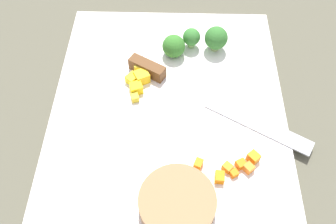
# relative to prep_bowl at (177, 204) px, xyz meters

# --- Properties ---
(ground_plane) EXTENTS (4.00, 4.00, 0.00)m
(ground_plane) POSITION_rel_prep_bowl_xyz_m (-0.15, -0.02, -0.03)
(ground_plane) COLOR #565442
(cutting_board) EXTENTS (0.50, 0.38, 0.01)m
(cutting_board) POSITION_rel_prep_bowl_xyz_m (-0.15, -0.02, -0.02)
(cutting_board) COLOR white
(cutting_board) RESTS_ON ground_plane
(prep_bowl) EXTENTS (0.10, 0.10, 0.03)m
(prep_bowl) POSITION_rel_prep_bowl_xyz_m (0.00, 0.00, 0.00)
(prep_bowl) COLOR #997148
(prep_bowl) RESTS_ON cutting_board
(chef_knife) EXTENTS (0.19, 0.30, 0.02)m
(chef_knife) POSITION_rel_prep_bowl_xyz_m (-0.21, 0.00, -0.01)
(chef_knife) COLOR silver
(chef_knife) RESTS_ON cutting_board
(carrot_dice_0) EXTENTS (0.02, 0.02, 0.01)m
(carrot_dice_0) POSITION_rel_prep_bowl_xyz_m (-0.06, 0.07, -0.01)
(carrot_dice_0) COLOR orange
(carrot_dice_0) RESTS_ON cutting_board
(carrot_dice_1) EXTENTS (0.02, 0.01, 0.01)m
(carrot_dice_1) POSITION_rel_prep_bowl_xyz_m (-0.04, 0.06, -0.01)
(carrot_dice_1) COLOR orange
(carrot_dice_1) RESTS_ON cutting_board
(carrot_dice_2) EXTENTS (0.01, 0.01, 0.01)m
(carrot_dice_2) POSITION_rel_prep_bowl_xyz_m (-0.05, 0.08, -0.01)
(carrot_dice_2) COLOR orange
(carrot_dice_2) RESTS_ON cutting_board
(carrot_dice_3) EXTENTS (0.02, 0.02, 0.01)m
(carrot_dice_3) POSITION_rel_prep_bowl_xyz_m (-0.06, 0.03, -0.01)
(carrot_dice_3) COLOR orange
(carrot_dice_3) RESTS_ON cutting_board
(carrot_dice_4) EXTENTS (0.02, 0.02, 0.01)m
(carrot_dice_4) POSITION_rel_prep_bowl_xyz_m (-0.06, 0.10, -0.01)
(carrot_dice_4) COLOR orange
(carrot_dice_4) RESTS_ON cutting_board
(carrot_dice_5) EXTENTS (0.02, 0.02, 0.01)m
(carrot_dice_5) POSITION_rel_prep_bowl_xyz_m (-0.07, 0.09, -0.01)
(carrot_dice_5) COLOR orange
(carrot_dice_5) RESTS_ON cutting_board
(carrot_dice_6) EXTENTS (0.02, 0.02, 0.02)m
(carrot_dice_6) POSITION_rel_prep_bowl_xyz_m (-0.08, 0.11, -0.01)
(carrot_dice_6) COLOR orange
(carrot_dice_6) RESTS_ON cutting_board
(pepper_dice_0) EXTENTS (0.03, 0.02, 0.02)m
(pepper_dice_0) POSITION_rel_prep_bowl_xyz_m (-0.22, -0.08, -0.01)
(pepper_dice_0) COLOR yellow
(pepper_dice_0) RESTS_ON cutting_board
(pepper_dice_1) EXTENTS (0.02, 0.02, 0.02)m
(pepper_dice_1) POSITION_rel_prep_bowl_xyz_m (-0.25, -0.06, -0.01)
(pepper_dice_1) COLOR yellow
(pepper_dice_1) RESTS_ON cutting_board
(pepper_dice_2) EXTENTS (0.02, 0.02, 0.01)m
(pepper_dice_2) POSITION_rel_prep_bowl_xyz_m (-0.18, -0.07, -0.01)
(pepper_dice_2) COLOR yellow
(pepper_dice_2) RESTS_ON cutting_board
(pepper_dice_3) EXTENTS (0.02, 0.03, 0.02)m
(pepper_dice_3) POSITION_rel_prep_bowl_xyz_m (-0.20, -0.07, -0.01)
(pepper_dice_3) COLOR yellow
(pepper_dice_3) RESTS_ON cutting_board
(pepper_dice_4) EXTENTS (0.03, 0.03, 0.02)m
(pepper_dice_4) POSITION_rel_prep_bowl_xyz_m (-0.22, -0.06, -0.01)
(pepper_dice_4) COLOR yellow
(pepper_dice_4) RESTS_ON cutting_board
(broccoli_floret_0) EXTENTS (0.04, 0.04, 0.04)m
(broccoli_floret_0) POSITION_rel_prep_bowl_xyz_m (-0.29, -0.01, 0.01)
(broccoli_floret_0) COLOR #81B359
(broccoli_floret_0) RESTS_ON cutting_board
(broccoli_floret_1) EXTENTS (0.04, 0.04, 0.05)m
(broccoli_floret_1) POSITION_rel_prep_bowl_xyz_m (-0.30, 0.07, 0.01)
(broccoli_floret_1) COLOR #95AA65
(broccoli_floret_1) RESTS_ON cutting_board
(broccoli_floret_2) EXTENTS (0.03, 0.03, 0.04)m
(broccoli_floret_2) POSITION_rel_prep_bowl_xyz_m (-0.31, 0.02, 0.01)
(broccoli_floret_2) COLOR #8AB463
(broccoli_floret_2) RESTS_ON cutting_board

